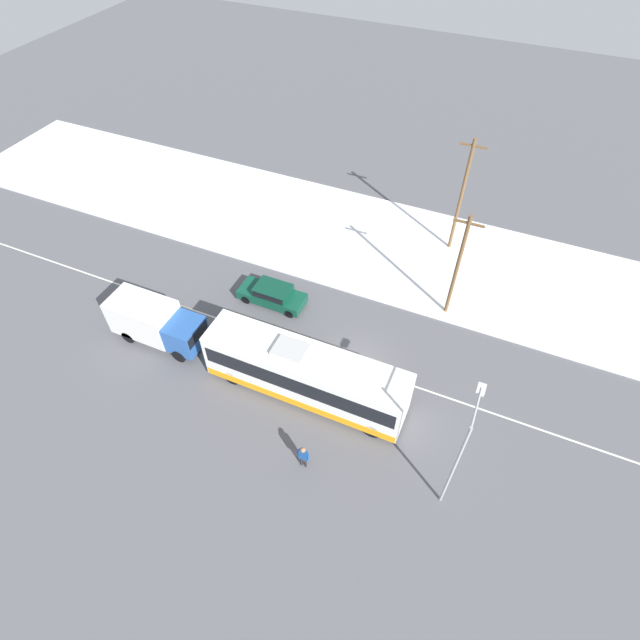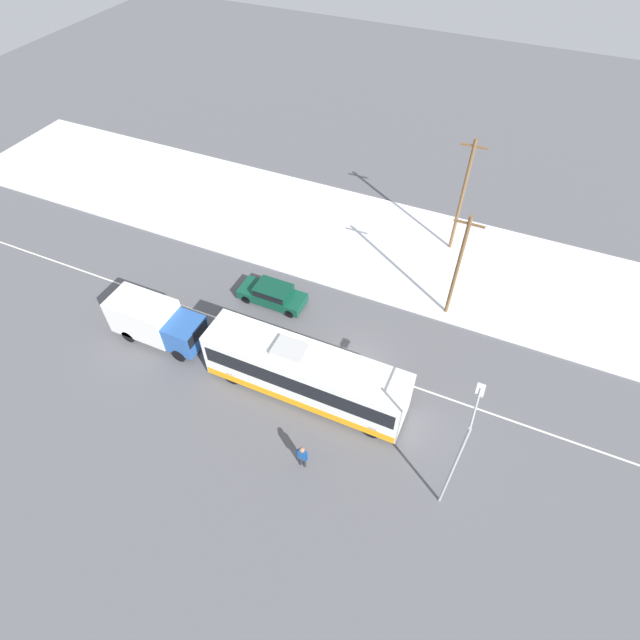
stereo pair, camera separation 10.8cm
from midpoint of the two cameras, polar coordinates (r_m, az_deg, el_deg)
name	(u,v)px [view 2 (the right image)]	position (r m, az deg, el deg)	size (l,w,h in m)	color
ground_plane	(355,366)	(30.66, 4.16, -5.28)	(120.00, 120.00, 0.00)	#56565B
snow_lot	(411,253)	(38.50, 10.45, 7.49)	(80.00, 11.59, 0.12)	white
lane_marking_center	(355,366)	(30.66, 4.16, -5.28)	(60.00, 0.12, 0.00)	silver
city_bus	(305,374)	(28.08, -1.60, -6.17)	(11.72, 2.57, 3.59)	white
box_truck	(155,321)	(32.48, -18.22, -0.07)	(6.01, 2.30, 2.86)	silver
sedan_car	(273,294)	(33.79, -5.33, 3.02)	(4.57, 1.80, 1.43)	#0F4733
pedestrian_at_stop	(302,455)	(26.19, -1.91, -15.17)	(0.65, 0.29, 1.80)	#23232D
streetlamp	(460,449)	(23.42, 15.83, -13.96)	(0.36, 2.53, 6.96)	#9EA3A8
utility_pole_roadside	(458,266)	(31.83, 15.57, 5.91)	(1.80, 0.24, 7.79)	brown
utility_pole_snowlot	(462,196)	(37.08, 16.01, 13.44)	(1.80, 0.24, 8.84)	brown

